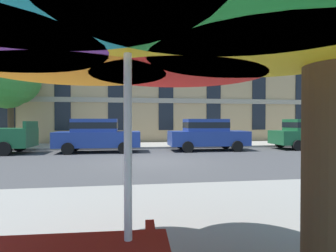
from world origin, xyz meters
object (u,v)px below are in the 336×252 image
at_px(sedan_green, 309,133).
at_px(patio_umbrella, 128,28).
at_px(sedan_blue, 97,134).
at_px(street_tree_left, 8,78).
at_px(sedan_blue_midblock, 207,134).

relative_size(sedan_green, patio_umbrella, 1.08).
relative_size(sedan_blue, street_tree_left, 0.72).
xyz_separation_m(sedan_green, street_tree_left, (-18.00, 3.15, 3.35)).
distance_m(sedan_blue, patio_umbrella, 12.88).
bearing_deg(sedan_blue, sedan_green, 0.00).
xyz_separation_m(sedan_blue, patio_umbrella, (1.64, -12.70, 1.37)).
height_order(sedan_blue_midblock, sedan_green, same).
distance_m(sedan_green, street_tree_left, 18.58).
height_order(sedan_green, street_tree_left, street_tree_left).
bearing_deg(sedan_blue_midblock, sedan_blue, 180.00).
bearing_deg(sedan_blue, patio_umbrella, -82.63).
xyz_separation_m(sedan_blue_midblock, street_tree_left, (-11.71, 3.15, 3.35)).
distance_m(sedan_blue, sedan_green, 12.33).
bearing_deg(sedan_blue_midblock, patio_umbrella, -109.12).
relative_size(sedan_blue_midblock, sedan_green, 1.00).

